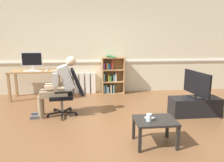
{
  "coord_description": "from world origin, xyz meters",
  "views": [
    {
      "loc": [
        -0.32,
        -3.52,
        1.62
      ],
      "look_at": [
        0.15,
        0.85,
        0.7
      ],
      "focal_mm": 33.94,
      "sensor_mm": 36.0,
      "label": 1
    }
  ],
  "objects_px": {
    "tv_stand": "(195,106)",
    "coffee_table": "(155,123)",
    "keyboard": "(33,71)",
    "person_seated": "(59,85)",
    "bookshelf": "(112,76)",
    "spare_remote": "(149,118)",
    "computer_mouse": "(47,70)",
    "tv_screen": "(197,84)",
    "radiator": "(79,83)",
    "computer_desk": "(35,75)",
    "office_chair": "(69,91)",
    "drinking_glass": "(149,118)",
    "imac_monitor": "(32,60)"
  },
  "relations": [
    {
      "from": "tv_stand",
      "to": "coffee_table",
      "type": "bearing_deg",
      "value": -137.39
    },
    {
      "from": "keyboard",
      "to": "person_seated",
      "type": "distance_m",
      "value": 1.46
    },
    {
      "from": "bookshelf",
      "to": "spare_remote",
      "type": "xyz_separation_m",
      "value": [
        0.27,
        -2.99,
        -0.1
      ]
    },
    {
      "from": "computer_mouse",
      "to": "tv_screen",
      "type": "xyz_separation_m",
      "value": [
        3.28,
        -1.52,
        -0.11
      ]
    },
    {
      "from": "tv_stand",
      "to": "spare_remote",
      "type": "xyz_separation_m",
      "value": [
        -1.29,
        -1.06,
        0.22
      ]
    },
    {
      "from": "coffee_table",
      "to": "computer_mouse",
      "type": "bearing_deg",
      "value": 128.08
    },
    {
      "from": "tv_stand",
      "to": "spare_remote",
      "type": "relative_size",
      "value": 6.82
    },
    {
      "from": "coffee_table",
      "to": "tv_stand",
      "type": "bearing_deg",
      "value": 42.61
    },
    {
      "from": "radiator",
      "to": "bookshelf",
      "type": "bearing_deg",
      "value": -6.06
    },
    {
      "from": "computer_desk",
      "to": "office_chair",
      "type": "relative_size",
      "value": 1.27
    },
    {
      "from": "computer_mouse",
      "to": "drinking_glass",
      "type": "xyz_separation_m",
      "value": [
        1.96,
        -2.69,
        -0.32
      ]
    },
    {
      "from": "bookshelf",
      "to": "tv_stand",
      "type": "bearing_deg",
      "value": -51.29
    },
    {
      "from": "imac_monitor",
      "to": "computer_mouse",
      "type": "relative_size",
      "value": 5.37
    },
    {
      "from": "bookshelf",
      "to": "spare_remote",
      "type": "distance_m",
      "value": 3.01
    },
    {
      "from": "computer_mouse",
      "to": "office_chair",
      "type": "relative_size",
      "value": 0.1
    },
    {
      "from": "keyboard",
      "to": "bookshelf",
      "type": "xyz_separation_m",
      "value": [
        2.07,
        0.43,
        -0.25
      ]
    },
    {
      "from": "coffee_table",
      "to": "computer_desk",
      "type": "bearing_deg",
      "value": 131.02
    },
    {
      "from": "imac_monitor",
      "to": "drinking_glass",
      "type": "relative_size",
      "value": 4.84
    },
    {
      "from": "tv_screen",
      "to": "radiator",
      "type": "bearing_deg",
      "value": 43.82
    },
    {
      "from": "radiator",
      "to": "computer_desk",
      "type": "bearing_deg",
      "value": -160.87
    },
    {
      "from": "keyboard",
      "to": "radiator",
      "type": "distance_m",
      "value": 1.33
    },
    {
      "from": "drinking_glass",
      "to": "radiator",
      "type": "bearing_deg",
      "value": 110.0
    },
    {
      "from": "tv_stand",
      "to": "tv_screen",
      "type": "distance_m",
      "value": 0.48
    },
    {
      "from": "tv_screen",
      "to": "spare_remote",
      "type": "bearing_deg",
      "value": 122.54
    },
    {
      "from": "tv_screen",
      "to": "spare_remote",
      "type": "relative_size",
      "value": 5.65
    },
    {
      "from": "imac_monitor",
      "to": "bookshelf",
      "type": "distance_m",
      "value": 2.2
    },
    {
      "from": "keyboard",
      "to": "tv_stand",
      "type": "xyz_separation_m",
      "value": [
        3.62,
        -1.5,
        -0.58
      ]
    },
    {
      "from": "person_seated",
      "to": "computer_desk",
      "type": "bearing_deg",
      "value": -154.9
    },
    {
      "from": "computer_mouse",
      "to": "coffee_table",
      "type": "height_order",
      "value": "computer_mouse"
    },
    {
      "from": "person_seated",
      "to": "tv_screen",
      "type": "bearing_deg",
      "value": 78.41
    },
    {
      "from": "imac_monitor",
      "to": "person_seated",
      "type": "distance_m",
      "value": 1.71
    },
    {
      "from": "computer_mouse",
      "to": "coffee_table",
      "type": "distance_m",
      "value": 3.38
    },
    {
      "from": "office_chair",
      "to": "tv_screen",
      "type": "relative_size",
      "value": 1.16
    },
    {
      "from": "spare_remote",
      "to": "drinking_glass",
      "type": "bearing_deg",
      "value": -4.62
    },
    {
      "from": "imac_monitor",
      "to": "tv_stand",
      "type": "relative_size",
      "value": 0.52
    },
    {
      "from": "radiator",
      "to": "tv_screen",
      "type": "height_order",
      "value": "tv_screen"
    },
    {
      "from": "radiator",
      "to": "tv_stand",
      "type": "relative_size",
      "value": 0.93
    },
    {
      "from": "spare_remote",
      "to": "tv_screen",
      "type": "bearing_deg",
      "value": 145.31
    },
    {
      "from": "computer_mouse",
      "to": "imac_monitor",
      "type": "bearing_deg",
      "value": 153.62
    },
    {
      "from": "tv_screen",
      "to": "tv_stand",
      "type": "bearing_deg",
      "value": 90.0
    },
    {
      "from": "tv_stand",
      "to": "tv_screen",
      "type": "relative_size",
      "value": 1.21
    },
    {
      "from": "drinking_glass",
      "to": "office_chair",
      "type": "bearing_deg",
      "value": 131.32
    },
    {
      "from": "bookshelf",
      "to": "keyboard",
      "type": "bearing_deg",
      "value": -168.25
    },
    {
      "from": "computer_desk",
      "to": "spare_remote",
      "type": "bearing_deg",
      "value": -49.27
    },
    {
      "from": "tv_stand",
      "to": "drinking_glass",
      "type": "height_order",
      "value": "drinking_glass"
    },
    {
      "from": "bookshelf",
      "to": "office_chair",
      "type": "height_order",
      "value": "bookshelf"
    },
    {
      "from": "tv_stand",
      "to": "keyboard",
      "type": "bearing_deg",
      "value": 157.44
    },
    {
      "from": "computer_mouse",
      "to": "keyboard",
      "type": "bearing_deg",
      "value": -176.62
    },
    {
      "from": "drinking_glass",
      "to": "spare_remote",
      "type": "bearing_deg",
      "value": 69.55
    },
    {
      "from": "computer_desk",
      "to": "computer_mouse",
      "type": "distance_m",
      "value": 0.38
    }
  ]
}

